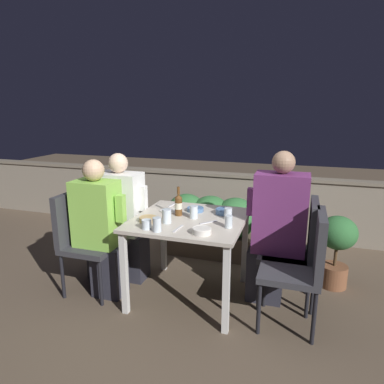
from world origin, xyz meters
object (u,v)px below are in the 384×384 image
(person_white_polo, at_px, (124,217))
(potted_plant, at_px, (337,244))
(person_green_blouse, at_px, (101,228))
(chair_left_near, at_px, (82,233))
(beer_bottle, at_px, (178,205))
(chair_right_near, at_px, (304,260))
(person_purple_stripe, at_px, (276,229))
(chair_right_far, at_px, (299,243))
(chair_left_far, at_px, (106,222))

(person_white_polo, bearing_deg, potted_plant, 12.65)
(person_green_blouse, distance_m, potted_plant, 2.22)
(chair_left_near, bearing_deg, person_white_polo, 53.50)
(chair_left_near, bearing_deg, beer_bottle, 15.45)
(person_white_polo, distance_m, chair_right_near, 1.75)
(chair_left_near, relative_size, person_green_blouse, 0.75)
(chair_right_near, height_order, person_purple_stripe, person_purple_stripe)
(chair_left_near, xyz_separation_m, person_white_polo, (0.25, 0.34, 0.07))
(person_green_blouse, relative_size, chair_right_far, 1.33)
(chair_left_far, height_order, person_white_polo, person_white_polo)
(person_green_blouse, bearing_deg, chair_left_far, 115.36)
(chair_left_far, relative_size, beer_bottle, 3.61)
(person_purple_stripe, distance_m, beer_bottle, 0.88)
(person_purple_stripe, xyz_separation_m, potted_plant, (0.55, 0.44, -0.24))
(person_white_polo, height_order, chair_right_near, person_white_polo)
(person_green_blouse, bearing_deg, chair_right_far, 11.83)
(chair_left_near, height_order, person_green_blouse, person_green_blouse)
(person_green_blouse, relative_size, potted_plant, 1.78)
(person_white_polo, bearing_deg, chair_right_near, -10.33)
(chair_left_near, height_order, person_white_polo, person_white_polo)
(chair_left_far, height_order, chair_right_near, same)
(person_green_blouse, height_order, chair_right_far, person_green_blouse)
(chair_left_far, distance_m, beer_bottle, 0.88)
(chair_left_near, relative_size, chair_left_far, 1.00)
(chair_right_near, distance_m, beer_bottle, 1.15)
(person_white_polo, distance_m, beer_bottle, 0.66)
(chair_left_near, xyz_separation_m, chair_right_near, (1.97, 0.03, 0.00))
(chair_left_near, height_order, beer_bottle, beer_bottle)
(chair_right_near, distance_m, person_purple_stripe, 0.43)
(chair_left_far, xyz_separation_m, person_white_polo, (0.21, -0.00, 0.07))
(person_green_blouse, xyz_separation_m, beer_bottle, (0.66, 0.24, 0.22))
(person_white_polo, xyz_separation_m, chair_right_far, (1.67, 0.02, -0.07))
(beer_bottle, xyz_separation_m, potted_plant, (1.40, 0.56, -0.42))
(chair_right_near, relative_size, person_purple_stripe, 0.70)
(person_white_polo, bearing_deg, chair_left_far, 180.00)
(beer_bottle, bearing_deg, chair_left_far, 172.94)
(chair_left_far, distance_m, chair_right_near, 1.95)
(chair_left_far, distance_m, chair_right_far, 1.88)
(person_white_polo, height_order, person_purple_stripe, person_purple_stripe)
(chair_right_far, distance_m, potted_plant, 0.57)
(person_green_blouse, distance_m, chair_left_far, 0.39)
(chair_right_near, bearing_deg, person_white_polo, 169.67)
(chair_right_near, relative_size, potted_plant, 1.34)
(chair_right_near, height_order, beer_bottle, beer_bottle)
(chair_right_near, xyz_separation_m, potted_plant, (0.30, 0.77, -0.13))
(person_green_blouse, bearing_deg, chair_right_near, 0.99)
(person_white_polo, height_order, beer_bottle, person_white_polo)
(person_green_blouse, height_order, chair_right_near, person_green_blouse)
(person_green_blouse, distance_m, person_white_polo, 0.35)
(chair_left_near, xyz_separation_m, person_green_blouse, (0.21, -0.00, 0.07))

